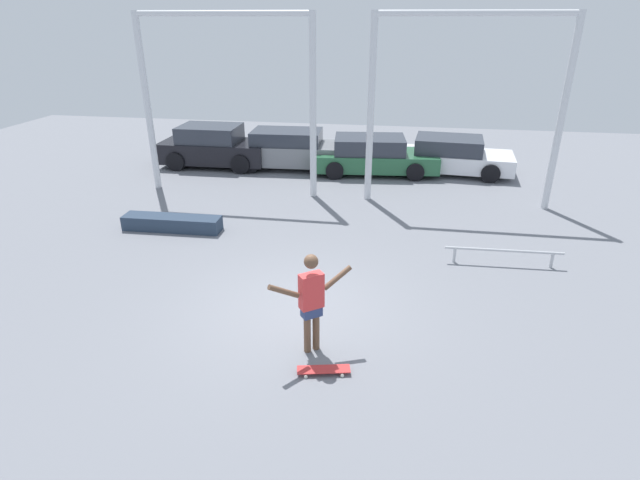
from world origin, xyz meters
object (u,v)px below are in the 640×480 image
(parked_car_black, at_px, (214,147))
(parked_car_grey, at_px, (291,150))
(parked_car_white, at_px, (451,156))
(skateboard, at_px, (324,370))
(parked_car_green, at_px, (373,156))
(grind_box, at_px, (172,223))
(grind_rail, at_px, (503,252))
(skateboarder, at_px, (311,298))

(parked_car_black, height_order, parked_car_grey, parked_car_black)
(parked_car_grey, bearing_deg, parked_car_white, 0.45)
(parked_car_black, xyz_separation_m, parked_car_white, (8.60, 0.52, -0.11))
(skateboard, distance_m, parked_car_green, 11.20)
(parked_car_black, bearing_deg, parked_car_green, -0.10)
(grind_box, xyz_separation_m, grind_rail, (8.18, -0.71, 0.12))
(parked_car_grey, bearing_deg, grind_box, -108.80)
(grind_box, distance_m, parked_car_white, 10.03)
(parked_car_black, bearing_deg, grind_rail, -36.91)
(grind_rail, xyz_separation_m, parked_car_white, (-0.64, 7.31, 0.31))
(grind_rail, bearing_deg, skateboard, -127.79)
(grind_box, relative_size, grind_rail, 1.00)
(parked_car_grey, height_order, parked_car_green, parked_car_grey)
(skateboard, height_order, parked_car_black, parked_car_black)
(grind_box, height_order, grind_rail, grind_rail)
(skateboarder, bearing_deg, skateboard, -99.66)
(grind_box, bearing_deg, grind_rail, -4.96)
(grind_box, bearing_deg, parked_car_white, 41.24)
(parked_car_black, distance_m, parked_car_grey, 2.87)
(skateboard, xyz_separation_m, parked_car_grey, (-3.01, 11.33, 0.61))
(parked_car_white, bearing_deg, skateboard, -98.30)
(skateboard, height_order, parked_car_grey, parked_car_grey)
(grind_box, xyz_separation_m, parked_car_white, (7.53, 6.60, 0.42))
(skateboarder, relative_size, skateboard, 2.06)
(skateboarder, height_order, parked_car_white, skateboarder)
(parked_car_grey, relative_size, parked_car_green, 1.00)
(skateboard, height_order, grind_box, grind_box)
(grind_box, relative_size, parked_car_green, 0.56)
(parked_car_white, bearing_deg, parked_car_black, -171.64)
(parked_car_green, bearing_deg, skateboarder, -97.11)
(skateboard, relative_size, parked_car_green, 0.19)
(grind_rail, relative_size, parked_car_white, 0.60)
(skateboard, distance_m, parked_car_black, 12.61)
(grind_box, relative_size, parked_car_white, 0.60)
(skateboarder, relative_size, grind_rail, 0.69)
(skateboarder, height_order, grind_rail, skateboarder)
(parked_car_white, bearing_deg, parked_car_grey, -171.83)
(parked_car_black, height_order, parked_car_green, parked_car_black)
(grind_rail, bearing_deg, parked_car_grey, 132.43)
(grind_rail, relative_size, parked_car_green, 0.56)
(parked_car_black, bearing_deg, grind_box, -80.66)
(skateboard, distance_m, parked_car_white, 11.99)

